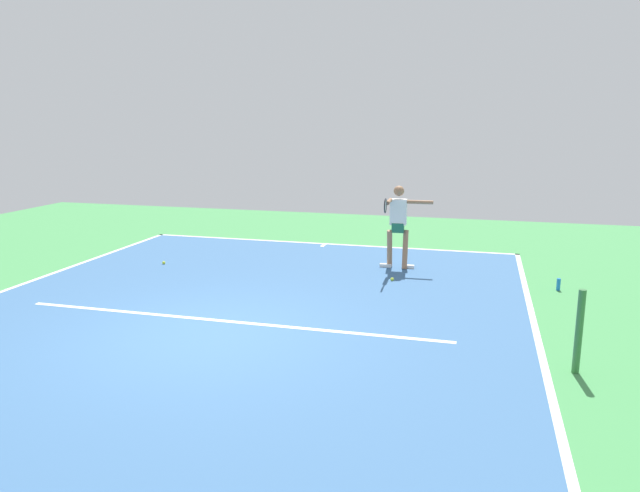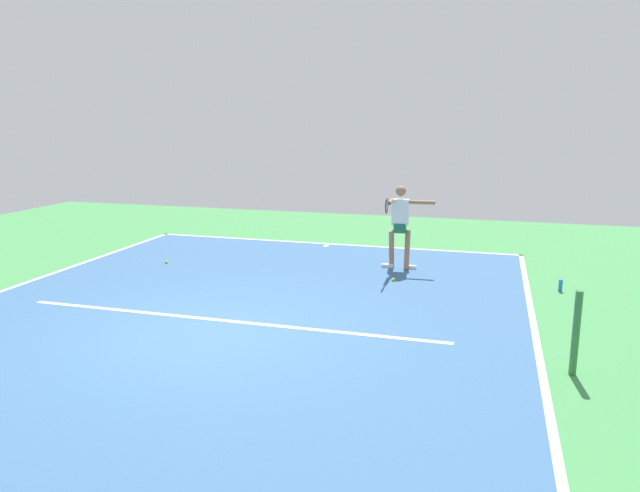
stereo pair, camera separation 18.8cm
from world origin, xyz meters
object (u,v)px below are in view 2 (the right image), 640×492
at_px(net_post, 576,333).
at_px(water_bottle, 560,286).
at_px(tennis_player, 400,221).
at_px(tennis_ball_near_service_line, 166,262).
at_px(tennis_ball_by_sideline, 393,280).

bearing_deg(net_post, water_bottle, -93.27).
height_order(tennis_player, tennis_ball_near_service_line, tennis_player).
distance_m(tennis_ball_near_service_line, water_bottle, 8.03).
distance_m(net_post, tennis_player, 5.55).
xyz_separation_m(net_post, water_bottle, (-0.22, -3.84, -0.43)).
relative_size(tennis_player, tennis_ball_by_sideline, 26.53).
bearing_deg(water_bottle, tennis_ball_near_service_line, 0.65).
height_order(tennis_ball_by_sideline, water_bottle, water_bottle).
xyz_separation_m(net_post, tennis_ball_near_service_line, (7.81, -3.75, -0.50)).
bearing_deg(tennis_ball_by_sideline, net_post, 127.49).
xyz_separation_m(net_post, tennis_ball_by_sideline, (2.82, -3.68, -0.50)).
bearing_deg(net_post, tennis_player, -58.68).
bearing_deg(tennis_ball_by_sideline, tennis_player, -87.24).
xyz_separation_m(tennis_player, tennis_ball_near_service_line, (4.93, 0.98, -0.97)).
distance_m(tennis_player, tennis_ball_by_sideline, 1.43).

